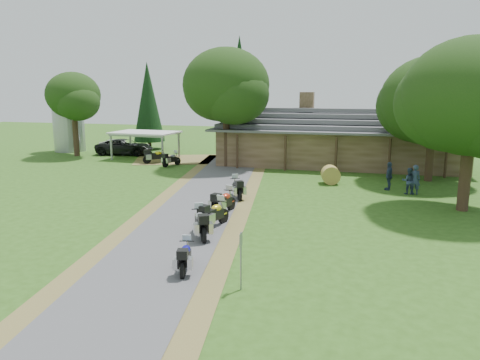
% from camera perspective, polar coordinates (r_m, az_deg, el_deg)
% --- Properties ---
extents(ground, '(120.00, 120.00, 0.00)m').
position_cam_1_polar(ground, '(20.20, -9.10, -8.02)').
color(ground, '#2C5116').
rests_on(ground, ground).
extents(driveway, '(51.95, 51.95, 0.00)m').
position_cam_1_polar(driveway, '(23.91, -6.39, -4.89)').
color(driveway, '#4E4E51').
rests_on(driveway, ground).
extents(lodge, '(21.40, 9.40, 4.90)m').
position_cam_1_polar(lodge, '(41.69, 12.01, 5.26)').
color(lodge, brown).
rests_on(lodge, ground).
extents(silo, '(3.32, 3.32, 6.42)m').
position_cam_1_polar(silo, '(52.30, -20.19, 6.82)').
color(silo, gray).
rests_on(silo, ground).
extents(carport, '(6.12, 4.30, 2.54)m').
position_cam_1_polar(carport, '(44.86, -11.44, 4.17)').
color(carport, silver).
rests_on(carport, ground).
extents(car_white_sedan, '(3.98, 6.13, 1.89)m').
position_cam_1_polar(car_white_sedan, '(49.20, -14.62, 4.26)').
color(car_white_sedan, silver).
rests_on(car_white_sedan, ground).
extents(car_dark_suv, '(3.40, 6.41, 2.34)m').
position_cam_1_polar(car_dark_suv, '(48.06, -13.88, 4.41)').
color(car_dark_suv, black).
rests_on(car_dark_suv, ground).
extents(motorcycle_row_a, '(0.96, 1.84, 1.20)m').
position_cam_1_polar(motorcycle_row_a, '(17.36, -6.69, -9.10)').
color(motorcycle_row_a, '#15139B').
rests_on(motorcycle_row_a, ground).
extents(motorcycle_row_b, '(1.57, 2.17, 1.43)m').
position_cam_1_polar(motorcycle_row_b, '(21.01, -4.80, -5.11)').
color(motorcycle_row_b, '#979B9F').
rests_on(motorcycle_row_b, ground).
extents(motorcycle_row_c, '(1.26, 2.24, 1.46)m').
position_cam_1_polar(motorcycle_row_c, '(22.35, -3.21, -4.05)').
color(motorcycle_row_c, gold).
rests_on(motorcycle_row_c, ground).
extents(motorcycle_row_d, '(1.12, 2.19, 1.43)m').
position_cam_1_polar(motorcycle_row_d, '(24.76, -1.98, -2.55)').
color(motorcycle_row_d, red).
rests_on(motorcycle_row_d, ground).
extents(motorcycle_row_e, '(1.48, 2.07, 1.36)m').
position_cam_1_polar(motorcycle_row_e, '(28.31, -0.38, -0.86)').
color(motorcycle_row_e, black).
rests_on(motorcycle_row_e, ground).
extents(motorcycle_carport_a, '(2.03, 1.74, 1.39)m').
position_cam_1_polar(motorcycle_carport_a, '(42.06, -10.23, 2.97)').
color(motorcycle_carport_a, '#D4C611').
rests_on(motorcycle_carport_a, ground).
extents(motorcycle_carport_b, '(1.25, 1.97, 1.29)m').
position_cam_1_polar(motorcycle_carport_b, '(40.32, -8.36, 2.60)').
color(motorcycle_carport_b, slate).
rests_on(motorcycle_carport_b, ground).
extents(person_a, '(0.66, 0.50, 2.22)m').
position_cam_1_polar(person_a, '(31.16, 20.53, 0.34)').
color(person_a, navy).
rests_on(person_a, ground).
extents(person_b, '(0.56, 0.41, 1.97)m').
position_cam_1_polar(person_b, '(31.16, 19.88, 0.15)').
color(person_b, navy).
rests_on(person_b, ground).
extents(person_c, '(0.59, 0.71, 2.18)m').
position_cam_1_polar(person_c, '(32.01, 17.73, 0.76)').
color(person_c, navy).
rests_on(person_c, ground).
extents(hay_bale, '(1.46, 1.37, 1.26)m').
position_cam_1_polar(hay_bale, '(33.13, 10.98, 0.63)').
color(hay_bale, olive).
rests_on(hay_bale, ground).
extents(sign_post, '(0.36, 0.06, 1.99)m').
position_cam_1_polar(sign_post, '(15.58, 0.12, -9.89)').
color(sign_post, gray).
rests_on(sign_post, ground).
extents(oak_lodge_left, '(7.17, 7.17, 10.99)m').
position_cam_1_polar(oak_lodge_left, '(39.24, -1.71, 9.60)').
color(oak_lodge_left, '#183510').
rests_on(oak_lodge_left, ground).
extents(oak_lodge_right, '(7.43, 7.43, 9.18)m').
position_cam_1_polar(oak_lodge_right, '(35.74, 22.47, 7.15)').
color(oak_lodge_right, '#183510').
rests_on(oak_lodge_right, ground).
extents(oak_driveway, '(7.32, 7.32, 9.92)m').
position_cam_1_polar(oak_driveway, '(27.64, 26.29, 6.66)').
color(oak_driveway, '#183510').
rests_on(oak_driveway, ground).
extents(oak_silo, '(5.15, 5.15, 9.50)m').
position_cam_1_polar(oak_silo, '(48.30, -19.60, 8.38)').
color(oak_silo, '#183510').
rests_on(oak_silo, ground).
extents(cedar_near, '(3.63, 3.63, 11.39)m').
position_cam_1_polar(cedar_near, '(45.27, -0.07, 10.07)').
color(cedar_near, black).
rests_on(cedar_near, ground).
extents(cedar_far, '(3.33, 3.33, 9.30)m').
position_cam_1_polar(cedar_far, '(51.65, -11.12, 8.85)').
color(cedar_far, black).
rests_on(cedar_far, ground).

